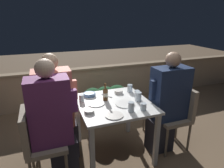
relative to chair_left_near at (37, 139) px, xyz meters
The scene contains 25 objects.
ground_plane 1.08m from the chair_left_near, 10.56° to the left, with size 16.00×16.00×0.00m, color #7A6047.
parapet_wall 2.14m from the chair_left_near, 64.46° to the left, with size 9.00×0.18×0.74m.
dining_table 0.94m from the chair_left_near, 10.56° to the left, with size 0.88×0.90×0.73m.
planter_hedge 1.55m from the chair_left_near, 43.66° to the left, with size 0.80×0.47×0.60m.
chair_left_near is the anchor object (origin of this frame).
person_purple_stripe 0.25m from the chair_left_near, ahead, with size 0.49×0.26×1.37m.
chair_left_far 0.34m from the chair_left_near, 79.56° to the left, with size 0.41×0.41×0.86m.
person_coral_top 0.45m from the chair_left_near, 53.44° to the left, with size 0.50×0.26×1.36m.
chair_right_near 1.79m from the chair_left_near, ahead, with size 0.41×0.41×0.86m.
person_navy_jumper 1.61m from the chair_left_near, ahead, with size 0.51×0.26×1.34m.
chair_right_far 1.85m from the chair_left_near, 10.44° to the left, with size 0.41×0.41×0.86m.
beer_bottle 0.94m from the chair_left_near, 17.98° to the left, with size 0.07×0.07×0.23m.
plate_0 0.76m from the chair_left_near, 16.41° to the left, with size 0.21×0.21×0.01m.
plate_1 0.84m from the chair_left_near, 10.48° to the right, with size 0.20×0.20×0.01m.
plate_2 1.05m from the chair_left_near, ahead, with size 0.24×0.24×0.01m.
bowl_0 0.61m from the chair_left_near, ahead, with size 0.11×0.11×0.04m.
bowl_1 0.87m from the chair_left_near, 34.82° to the left, with size 0.16×0.16×0.04m.
bowl_2 1.20m from the chair_left_near, 22.16° to the left, with size 0.11×0.11×0.04m.
glass_cup_0 1.06m from the chair_left_near, ahead, with size 0.07×0.07×0.11m.
glass_cup_1 0.70m from the chair_left_near, 31.57° to the left, with size 0.07×0.07×0.09m.
glass_cup_2 1.20m from the chair_left_near, ahead, with size 0.07×0.07×0.08m.
glass_cup_3 1.36m from the chair_left_near, 19.54° to the left, with size 0.07×0.07×0.10m.
glass_cup_4 1.30m from the chair_left_near, ahead, with size 0.07×0.07×0.10m.
glass_cup_5 1.26m from the chair_left_near, ahead, with size 0.08×0.08×0.11m.
fork_0 1.01m from the chair_left_near, 23.90° to the left, with size 0.10×0.16×0.01m.
Camera 1 is at (-0.79, -2.10, 1.76)m, focal length 32.00 mm.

